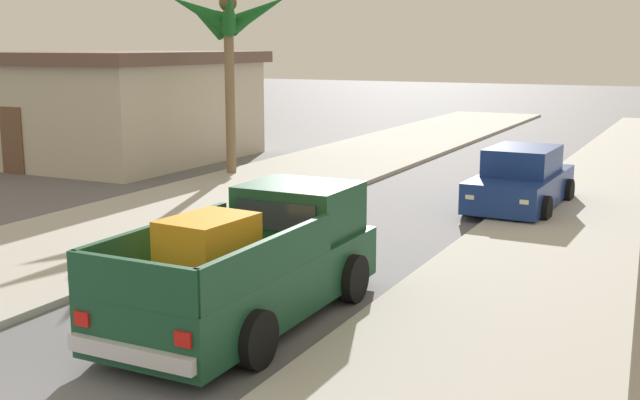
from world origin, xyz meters
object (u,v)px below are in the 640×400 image
at_px(pickup_truck, 253,265).
at_px(palm_tree_right_fore, 230,22).
at_px(car_left_near, 521,181).
at_px(roadside_house, 100,105).

relative_size(pickup_truck, palm_tree_right_fore, 0.93).
bearing_deg(pickup_truck, palm_tree_right_fore, 124.21).
bearing_deg(car_left_near, palm_tree_right_fore, 174.30).
height_order(car_left_near, palm_tree_right_fore, palm_tree_right_fore).
bearing_deg(palm_tree_right_fore, pickup_truck, -55.79).
xyz_separation_m(car_left_near, roadside_house, (-15.53, 2.39, 1.19)).
xyz_separation_m(pickup_truck, palm_tree_right_fore, (-7.24, 10.65, 3.86)).
distance_m(pickup_truck, palm_tree_right_fore, 13.45).
bearing_deg(pickup_truck, car_left_near, 79.86).
distance_m(pickup_truck, car_left_near, 9.91).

